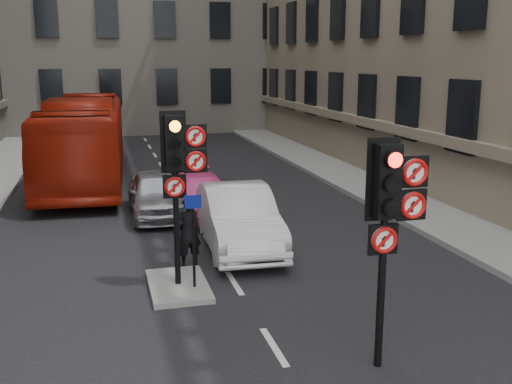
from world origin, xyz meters
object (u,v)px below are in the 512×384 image
info_sign (193,228)px  car_pink (202,194)px  car_silver (156,194)px  bus_red (84,140)px  signal_far (179,161)px  motorcyclist (188,232)px  motorcycle (217,213)px  car_white (238,217)px  signal_near (391,205)px

info_sign → car_pink: bearing=89.0°
car_silver → car_pink: size_ratio=0.97×
bus_red → info_sign: size_ratio=6.03×
signal_far → motorcyclist: 2.29m
signal_far → info_sign: size_ratio=1.84×
signal_far → car_pink: size_ratio=0.87×
motorcycle → car_white: bearing=-78.5°
signal_near → motorcyclist: 6.01m
motorcycle → motorcyclist: motorcyclist is taller
car_white → bus_red: (-3.85, 9.66, 0.85)m
bus_red → motorcyclist: bearing=-74.8°
car_silver → motorcycle: car_silver is taller
signal_far → info_sign: bearing=-54.0°
car_white → car_pink: car_white is taller
signal_near → car_pink: size_ratio=0.87×
car_pink → motorcyclist: 5.00m
signal_far → motorcyclist: size_ratio=2.16×
signal_near → car_silver: 10.63m
car_silver → bus_red: bus_red is taller
signal_far → signal_near: bearing=-57.0°
car_pink → car_white: bearing=-88.8°
signal_near → bus_red: size_ratio=0.31×
car_silver → car_white: size_ratio=0.85×
bus_red → motorcyclist: (2.40, -10.84, -0.80)m
signal_far → car_white: (1.77, 2.45, -1.93)m
signal_near → info_sign: size_ratio=1.84×
signal_near → motorcycle: bearing=98.0°
car_pink → signal_near: bearing=-87.2°
car_silver → info_sign: 6.48m
car_silver → motorcycle: bearing=-57.6°
signal_near → info_sign: 4.57m
car_white → info_sign: size_ratio=2.43×
signal_far → car_pink: 6.65m
signal_far → info_sign: 1.38m
signal_far → bus_red: (-2.08, 12.11, -1.07)m
car_pink → motorcycle: 2.28m
signal_near → car_silver: bearing=104.0°
signal_near → signal_far: bearing=123.0°
car_silver → signal_near: bearing=-75.5°
info_sign → signal_near: bearing=-47.3°
motorcycle → info_sign: 4.42m
info_sign → car_white: bearing=70.4°
signal_far → motorcyclist: bearing=75.7°
car_silver → motorcyclist: size_ratio=2.42×
car_pink → signal_far: bearing=-107.0°
car_white → bus_red: 10.43m
signal_far → motorcycle: size_ratio=1.93×
motorcyclist → car_pink: bearing=-110.5°
car_silver → car_white: car_white is taller
motorcycle → motorcyclist: size_ratio=1.12×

